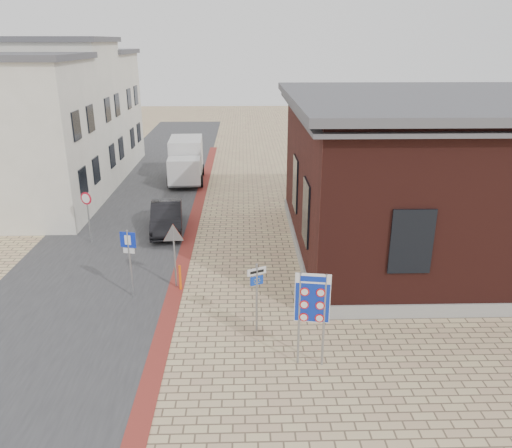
# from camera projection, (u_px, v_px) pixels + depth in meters

# --- Properties ---
(ground) EXTENTS (120.00, 120.00, 0.00)m
(ground) POSITION_uv_depth(u_px,v_px,m) (226.00, 336.00, 15.92)
(ground) COLOR tan
(ground) RESTS_ON ground
(road_strip) EXTENTS (7.00, 60.00, 0.02)m
(road_strip) POSITION_uv_depth(u_px,v_px,m) (142.00, 198.00, 29.86)
(road_strip) COLOR #38383A
(road_strip) RESTS_ON ground
(curb_strip) EXTENTS (0.60, 40.00, 0.02)m
(curb_strip) POSITION_uv_depth(u_px,v_px,m) (192.00, 227.00, 25.25)
(curb_strip) COLOR maroon
(curb_strip) RESTS_ON ground
(brick_building) EXTENTS (13.00, 13.00, 6.80)m
(brick_building) POSITION_uv_depth(u_px,v_px,m) (438.00, 174.00, 21.50)
(brick_building) COLOR gray
(brick_building) RESTS_ON ground
(townhouse_near) EXTENTS (7.40, 6.40, 8.30)m
(townhouse_near) POSITION_uv_depth(u_px,v_px,m) (16.00, 139.00, 25.47)
(townhouse_near) COLOR white
(townhouse_near) RESTS_ON ground
(townhouse_mid) EXTENTS (7.40, 6.40, 9.10)m
(townhouse_mid) POSITION_uv_depth(u_px,v_px,m) (56.00, 114.00, 30.96)
(townhouse_mid) COLOR white
(townhouse_mid) RESTS_ON ground
(townhouse_far) EXTENTS (7.40, 6.40, 8.30)m
(townhouse_far) POSITION_uv_depth(u_px,v_px,m) (86.00, 109.00, 36.73)
(townhouse_far) COLOR white
(townhouse_far) RESTS_ON ground
(bike_rack) EXTENTS (0.08, 1.80, 0.60)m
(bike_rack) POSITION_uv_depth(u_px,v_px,m) (301.00, 295.00, 17.96)
(bike_rack) COLOR slate
(bike_rack) RESTS_ON ground
(sedan) EXTENTS (1.94, 4.36, 1.39)m
(sedan) POSITION_uv_depth(u_px,v_px,m) (167.00, 217.00, 24.60)
(sedan) COLOR black
(sedan) RESTS_ON ground
(box_truck) EXTENTS (2.45, 5.34, 2.74)m
(box_truck) POSITION_uv_depth(u_px,v_px,m) (186.00, 160.00, 33.14)
(box_truck) COLOR slate
(box_truck) RESTS_ON ground
(border_sign) EXTENTS (0.99, 0.20, 2.91)m
(border_sign) POSITION_uv_depth(u_px,v_px,m) (312.00, 300.00, 13.85)
(border_sign) COLOR gray
(border_sign) RESTS_ON ground
(essen_sign) EXTENTS (0.60, 0.31, 2.39)m
(essen_sign) POSITION_uv_depth(u_px,v_px,m) (257.00, 287.00, 15.68)
(essen_sign) COLOR gray
(essen_sign) RESTS_ON ground
(parking_sign) EXTENTS (0.57, 0.17, 2.61)m
(parking_sign) POSITION_uv_depth(u_px,v_px,m) (129.00, 252.00, 17.80)
(parking_sign) COLOR gray
(parking_sign) RESTS_ON ground
(yield_sign) EXTENTS (0.89, 0.12, 2.50)m
(yield_sign) POSITION_uv_depth(u_px,v_px,m) (174.00, 240.00, 18.50)
(yield_sign) COLOR gray
(yield_sign) RESTS_ON ground
(speed_sign) EXTENTS (0.55, 0.26, 2.47)m
(speed_sign) POSITION_uv_depth(u_px,v_px,m) (88.00, 209.00, 22.69)
(speed_sign) COLOR gray
(speed_sign) RESTS_ON ground
(bollard) EXTENTS (0.12, 0.12, 1.00)m
(bollard) POSITION_uv_depth(u_px,v_px,m) (180.00, 278.00, 18.73)
(bollard) COLOR #FF630D
(bollard) RESTS_ON ground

